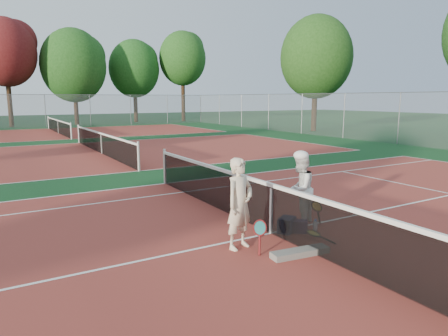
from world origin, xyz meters
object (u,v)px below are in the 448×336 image
object	(u,v)px
player_a	(240,204)
sports_bag_purple	(300,226)
net_main	(271,209)
player_b	(300,189)
racket_red	(260,236)
racket_black_held	(316,213)
sports_bag_navy	(287,225)
water_bottle	(315,228)
racket_spare	(313,235)

from	to	relation	value
player_a	sports_bag_purple	world-z (taller)	player_a
net_main	player_b	world-z (taller)	player_b
racket_red	racket_black_held	xyz separation A→B (m)	(1.84, 0.53, 0.00)
player_a	sports_bag_navy	world-z (taller)	player_a
racket_black_held	sports_bag_purple	bearing A→B (deg)	-9.95
sports_bag_purple	water_bottle	size ratio (longest dim) A/B	1.02
sports_bag_navy	net_main	bearing A→B (deg)	162.64
net_main	sports_bag_purple	world-z (taller)	net_main
player_a	racket_black_held	world-z (taller)	player_a
racket_red	racket_black_held	bearing A→B (deg)	-37.64
sports_bag_navy	racket_black_held	bearing A→B (deg)	-0.56
racket_spare	sports_bag_purple	size ratio (longest dim) A/B	1.95
net_main	water_bottle	world-z (taller)	net_main
player_b	sports_bag_navy	size ratio (longest dim) A/B	3.96
player_b	racket_red	size ratio (longest dim) A/B	2.79
player_a	racket_red	xyz separation A→B (m)	(0.23, -0.30, -0.55)
sports_bag_navy	racket_spare	bearing A→B (deg)	-71.78
player_a	racket_red	bearing A→B (deg)	-68.77
racket_black_held	racket_spare	xyz separation A→B (m)	(-0.60, -0.57, -0.20)
player_a	sports_bag_purple	bearing A→B (deg)	-12.59
player_b	sports_bag_navy	xyz separation A→B (m)	(-0.61, -0.32, -0.61)
sports_bag_navy	player_b	bearing A→B (deg)	27.78
racket_red	player_a	bearing A→B (deg)	73.44
racket_black_held	racket_spare	bearing A→B (deg)	19.59
net_main	player_a	size ratio (longest dim) A/B	6.70
racket_black_held	sports_bag_navy	size ratio (longest dim) A/B	1.42
player_b	racket_red	bearing A→B (deg)	1.62
player_b	racket_red	distance (m)	1.93
racket_black_held	sports_bag_purple	size ratio (longest dim) A/B	1.79
player_a	net_main	bearing A→B (deg)	3.33
racket_red	racket_black_held	distance (m)	1.92
racket_spare	water_bottle	world-z (taller)	water_bottle
racket_black_held	sports_bag_purple	world-z (taller)	racket_black_held
player_b	sports_bag_purple	size ratio (longest dim) A/B	4.98
racket_red	water_bottle	xyz separation A→B (m)	(1.39, 0.08, -0.12)
racket_red	sports_bag_purple	size ratio (longest dim) A/B	1.78
player_b	sports_bag_navy	world-z (taller)	player_b
sports_bag_purple	sports_bag_navy	bearing A→B (deg)	145.70
racket_black_held	net_main	bearing A→B (deg)	-29.21
racket_spare	sports_bag_purple	xyz separation A→B (m)	(0.03, 0.43, 0.05)
net_main	racket_black_held	distance (m)	1.14
sports_bag_purple	water_bottle	bearing A→B (deg)	-67.80
player_a	player_b	distance (m)	1.96
racket_spare	water_bottle	size ratio (longest dim) A/B	1.98
net_main	racket_spare	distance (m)	0.95
net_main	racket_spare	xyz separation A→B (m)	(0.51, -0.68, -0.43)
net_main	sports_bag_purple	xyz separation A→B (m)	(0.54, -0.25, -0.39)
net_main	water_bottle	distance (m)	0.93
racket_spare	sports_bag_navy	distance (m)	0.61
player_a	water_bottle	world-z (taller)	player_a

